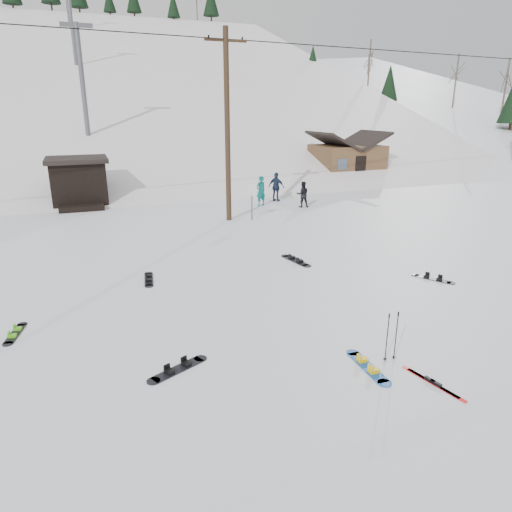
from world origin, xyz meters
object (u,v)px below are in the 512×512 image
object	(u,v)px
cabin	(346,161)
hero_skis	(433,383)
utility_pole	(227,125)
hero_snowboard	(368,366)

from	to	relation	value
cabin	hero_skis	distance (m)	28.86
utility_pole	hero_skis	xyz separation A→B (m)	(-0.50, -15.46, -4.66)
hero_skis	hero_snowboard	bearing A→B (deg)	120.75
utility_pole	hero_snowboard	bearing A→B (deg)	-95.57
utility_pole	cabin	distance (m)	16.71
utility_pole	hero_snowboard	distance (m)	15.26
cabin	hero_skis	xyz separation A→B (m)	(-13.50, -25.46, -1.46)
utility_pole	hero_skis	distance (m)	16.16
utility_pole	hero_skis	world-z (taller)	utility_pole
hero_snowboard	hero_skis	xyz separation A→B (m)	(0.91, -1.00, -0.01)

